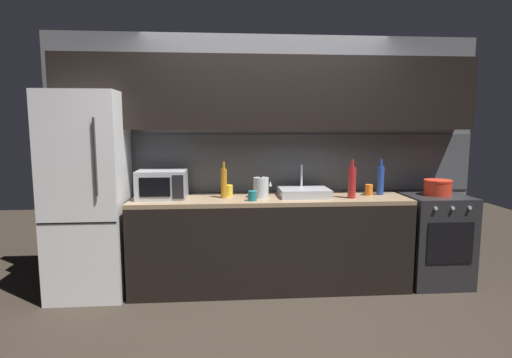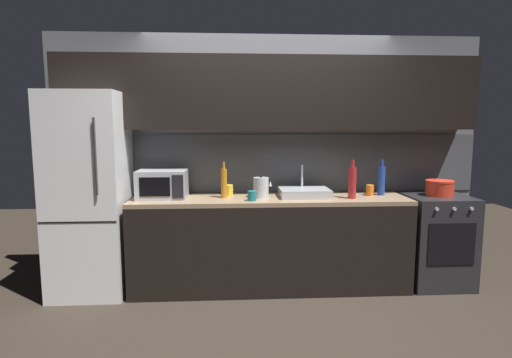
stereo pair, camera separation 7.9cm
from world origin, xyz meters
name	(u,v)px [view 2 (the right image)]	position (x,y,z in m)	size (l,w,h in m)	color
ground_plane	(280,331)	(0.00, 0.00, 0.00)	(10.00, 10.00, 0.00)	#2D261E
back_wall	(268,130)	(0.00, 1.20, 1.55)	(4.40, 0.44, 2.50)	slate
counter_run	(270,243)	(0.00, 0.90, 0.45)	(2.66, 0.60, 0.90)	black
refrigerator	(89,194)	(-1.71, 0.90, 0.95)	(0.68, 0.69, 1.89)	white
oven_range	(435,240)	(1.67, 0.90, 0.45)	(0.60, 0.62, 0.90)	#232326
microwave	(163,184)	(-1.03, 0.92, 1.04)	(0.46, 0.35, 0.27)	#A8AAAF
sink_basin	(304,192)	(0.34, 0.93, 0.94)	(0.48, 0.38, 0.30)	#ADAFB5
kettle	(261,188)	(-0.09, 0.89, 1.00)	(0.18, 0.15, 0.22)	#B7BABF
wine_bottle_red	(352,182)	(0.77, 0.80, 1.06)	(0.08, 0.08, 0.37)	#A82323
wine_bottle_blue	(381,180)	(1.12, 0.97, 1.05)	(0.07, 0.07, 0.36)	#234299
wine_bottle_amber	(224,183)	(-0.45, 0.91, 1.05)	(0.06, 0.06, 0.35)	#B27019
mug_orange	(370,190)	(1.00, 0.95, 0.95)	(0.07, 0.07, 0.11)	orange
mug_teal	(252,196)	(-0.18, 0.74, 0.95)	(0.08, 0.08, 0.09)	#19666B
mug_yellow	(229,190)	(-0.40, 1.02, 0.95)	(0.09, 0.09, 0.11)	gold
cooking_pot	(440,188)	(1.68, 0.90, 0.98)	(0.27, 0.27, 0.15)	red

